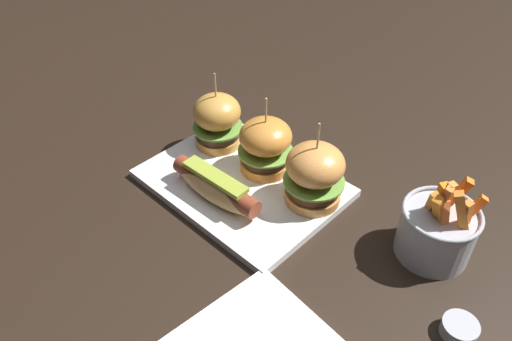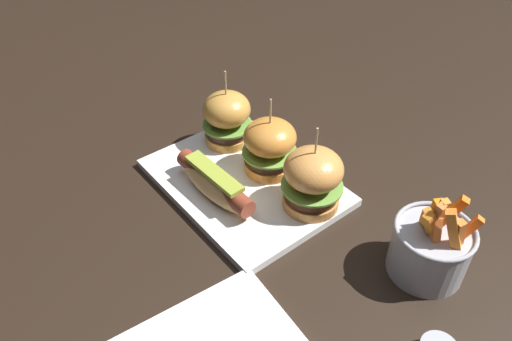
{
  "view_description": "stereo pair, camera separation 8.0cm",
  "coord_description": "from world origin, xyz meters",
  "px_view_note": "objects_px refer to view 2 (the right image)",
  "views": [
    {
      "loc": [
        0.46,
        -0.44,
        0.57
      ],
      "look_at": [
        0.03,
        0.0,
        0.05
      ],
      "focal_mm": 34.92,
      "sensor_mm": 36.0,
      "label": 1
    },
    {
      "loc": [
        0.51,
        -0.38,
        0.57
      ],
      "look_at": [
        0.03,
        0.0,
        0.05
      ],
      "focal_mm": 34.92,
      "sensor_mm": 36.0,
      "label": 2
    }
  ],
  "objects_px": {
    "fries_bucket": "(431,247)",
    "slider_center": "(270,146)",
    "platter_main": "(244,182)",
    "hot_dog": "(213,182)",
    "slider_right": "(313,179)",
    "slider_left": "(227,118)"
  },
  "relations": [
    {
      "from": "hot_dog",
      "to": "slider_right",
      "type": "bearing_deg",
      "value": 42.07
    },
    {
      "from": "slider_left",
      "to": "fries_bucket",
      "type": "height_order",
      "value": "slider_left"
    },
    {
      "from": "platter_main",
      "to": "slider_center",
      "type": "xyz_separation_m",
      "value": [
        0.01,
        0.05,
        0.06
      ]
    },
    {
      "from": "platter_main",
      "to": "slider_left",
      "type": "xyz_separation_m",
      "value": [
        -0.11,
        0.04,
        0.06
      ]
    },
    {
      "from": "hot_dog",
      "to": "slider_right",
      "type": "xyz_separation_m",
      "value": [
        0.12,
        0.11,
        0.03
      ]
    },
    {
      "from": "fries_bucket",
      "to": "slider_center",
      "type": "bearing_deg",
      "value": -172.45
    },
    {
      "from": "platter_main",
      "to": "fries_bucket",
      "type": "relative_size",
      "value": 2.3
    },
    {
      "from": "slider_center",
      "to": "fries_bucket",
      "type": "height_order",
      "value": "slider_center"
    },
    {
      "from": "hot_dog",
      "to": "slider_center",
      "type": "xyz_separation_m",
      "value": [
        0.01,
        0.11,
        0.03
      ]
    },
    {
      "from": "hot_dog",
      "to": "fries_bucket",
      "type": "bearing_deg",
      "value": 26.1
    },
    {
      "from": "hot_dog",
      "to": "fries_bucket",
      "type": "height_order",
      "value": "fries_bucket"
    },
    {
      "from": "slider_left",
      "to": "fries_bucket",
      "type": "xyz_separation_m",
      "value": [
        0.41,
        0.05,
        -0.02
      ]
    },
    {
      "from": "slider_right",
      "to": "fries_bucket",
      "type": "bearing_deg",
      "value": 13.24
    },
    {
      "from": "hot_dog",
      "to": "slider_center",
      "type": "bearing_deg",
      "value": 85.68
    },
    {
      "from": "hot_dog",
      "to": "slider_right",
      "type": "height_order",
      "value": "slider_right"
    },
    {
      "from": "slider_center",
      "to": "slider_right",
      "type": "relative_size",
      "value": 0.95
    },
    {
      "from": "slider_center",
      "to": "platter_main",
      "type": "bearing_deg",
      "value": -95.64
    },
    {
      "from": "slider_left",
      "to": "slider_center",
      "type": "bearing_deg",
      "value": 3.85
    },
    {
      "from": "fries_bucket",
      "to": "slider_left",
      "type": "bearing_deg",
      "value": -173.45
    },
    {
      "from": "slider_center",
      "to": "slider_right",
      "type": "height_order",
      "value": "slider_right"
    },
    {
      "from": "slider_left",
      "to": "slider_right",
      "type": "xyz_separation_m",
      "value": [
        0.22,
        0.0,
        0.0
      ]
    },
    {
      "from": "hot_dog",
      "to": "fries_bucket",
      "type": "xyz_separation_m",
      "value": [
        0.31,
        0.15,
        0.01
      ]
    }
  ]
}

